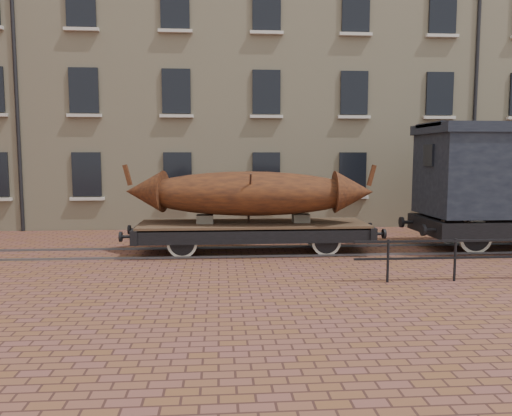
{
  "coord_description": "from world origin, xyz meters",
  "views": [
    {
      "loc": [
        -0.87,
        -14.85,
        2.92
      ],
      "look_at": [
        0.26,
        0.5,
        1.3
      ],
      "focal_mm": 35.0,
      "sensor_mm": 36.0,
      "label": 1
    }
  ],
  "objects": [
    {
      "name": "ground",
      "position": [
        0.0,
        0.0,
        0.0
      ],
      "size": [
        90.0,
        90.0,
        0.0
      ],
      "primitive_type": "plane",
      "color": "brown"
    },
    {
      "name": "rail_track",
      "position": [
        0.0,
        0.0,
        0.03
      ],
      "size": [
        30.0,
        1.52,
        0.06
      ],
      "color": "#59595E",
      "rests_on": "ground"
    },
    {
      "name": "iron_boat",
      "position": [
        0.0,
        0.0,
        1.8
      ],
      "size": [
        7.52,
        2.76,
        1.76
      ],
      "color": "#642F14",
      "rests_on": "flatcar_wagon"
    },
    {
      "name": "flatcar_wagon",
      "position": [
        0.14,
        -0.0,
        0.72
      ],
      "size": [
        7.69,
        2.08,
        1.16
      ],
      "color": "#4A3224",
      "rests_on": "ground"
    },
    {
      "name": "warehouse_cream",
      "position": [
        3.0,
        9.99,
        7.0
      ],
      "size": [
        40.0,
        10.19,
        14.0
      ],
      "color": "beige",
      "rests_on": "ground"
    }
  ]
}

